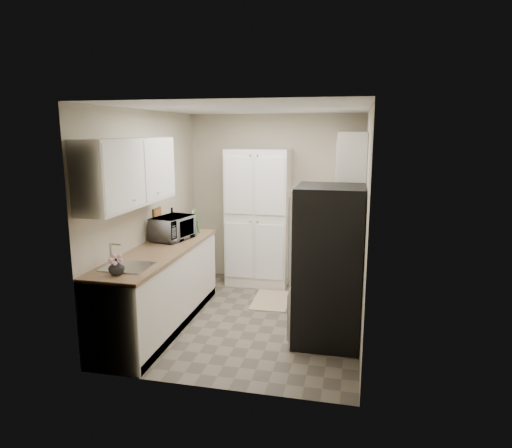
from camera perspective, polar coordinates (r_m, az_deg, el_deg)
name	(u,v)px	position (r m, az deg, el deg)	size (l,w,h in m)	color
ground	(251,318)	(5.72, -0.58, -11.63)	(3.20, 3.20, 0.00)	#665B4C
room_shell	(249,186)	(5.29, -0.83, 4.76)	(2.64, 3.24, 2.52)	beige
pantry_cabinet	(258,218)	(6.70, 0.30, 0.80)	(0.90, 0.55, 2.00)	silver
base_cabinet_left	(160,289)	(5.48, -11.86, -7.99)	(0.60, 2.30, 0.88)	silver
countertop_left	(159,251)	(5.35, -12.06, -3.34)	(0.63, 2.33, 0.04)	#846647
base_cabinet_right	(339,262)	(6.57, 10.29, -4.65)	(0.60, 0.80, 0.88)	silver
countertop_right	(340,230)	(6.46, 10.44, -0.72)	(0.63, 0.83, 0.04)	#846647
electric_range	(335,276)	(5.79, 9.80, -6.45)	(0.71, 0.78, 1.13)	#B7B7BC
refrigerator	(329,266)	(4.92, 9.06, -5.15)	(0.70, 0.72, 1.70)	#B7B7BC
microwave	(173,228)	(5.77, -10.35, -0.50)	(0.53, 0.36, 0.29)	#B7B7BC
wine_bottle	(172,222)	(6.05, -10.42, 0.22)	(0.08, 0.08, 0.32)	black
flower_vase	(116,267)	(4.50, -17.05, -5.14)	(0.15, 0.15, 0.16)	white
cutting_board	(197,221)	(6.16, -7.41, 0.39)	(0.02, 0.24, 0.30)	#398631
toaster_oven	(348,220)	(6.46, 11.38, 0.54)	(0.33, 0.42, 0.24)	#B2B1B6
fruit_basket	(349,207)	(6.42, 11.57, 2.09)	(0.28, 0.28, 0.12)	orange
kitchen_mat	(271,300)	(6.25, 1.94, -9.50)	(0.48, 0.77, 0.01)	#D1B085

